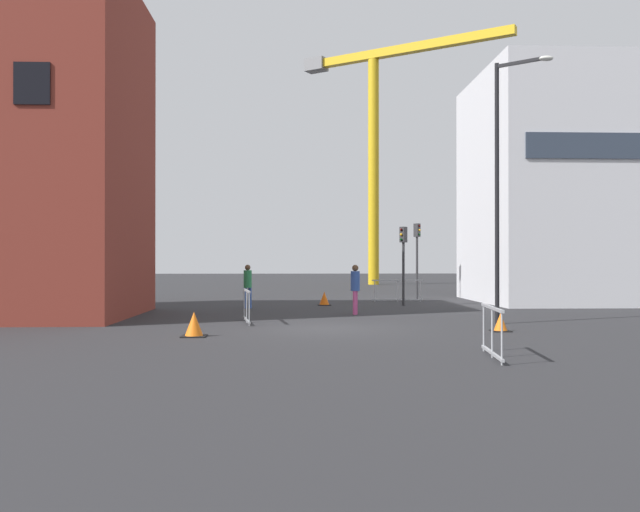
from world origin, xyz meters
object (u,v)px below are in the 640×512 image
construction_crane (379,122)px  streetlamp_tall (503,172)px  traffic_light_verge (403,252)px  traffic_light_near (417,248)px  traffic_cone_orange (324,299)px  traffic_cone_striped (194,325)px  pedestrian_waiting (355,285)px  pedestrian_walking (248,283)px  traffic_cone_by_barrier (501,323)px

construction_crane → streetlamp_tall: bearing=-90.7°
streetlamp_tall → traffic_light_verge: streetlamp_tall is taller
traffic_light_near → traffic_cone_orange: bearing=-137.6°
streetlamp_tall → traffic_cone_orange: (-5.29, 9.18, -4.58)m
traffic_cone_striped → traffic_cone_orange: bearing=71.7°
pedestrian_waiting → traffic_cone_orange: (-0.93, 5.17, -0.81)m
construction_crane → pedestrian_walking: construction_crane is taller
construction_crane → traffic_cone_orange: size_ratio=32.11×
pedestrian_waiting → streetlamp_tall: bearing=-42.6°
traffic_light_near → pedestrian_waiting: 10.78m
construction_crane → traffic_light_verge: 27.84m
traffic_light_near → traffic_cone_orange: size_ratio=6.46×
traffic_light_verge → traffic_cone_striped: traffic_light_verge is taller
pedestrian_walking → construction_crane: bearing=71.5°
streetlamp_tall → traffic_cone_orange: 11.54m
traffic_light_verge → pedestrian_waiting: 5.54m
traffic_light_verge → traffic_cone_by_barrier: 11.11m
traffic_light_verge → traffic_light_near: 5.34m
traffic_cone_orange → traffic_light_near: bearing=42.4°
traffic_light_verge → traffic_light_near: bearing=72.9°
traffic_light_near → traffic_cone_striped: traffic_light_near is taller
streetlamp_tall → pedestrian_walking: 11.92m
traffic_light_verge → pedestrian_waiting: bearing=-118.8°
streetlamp_tall → traffic_cone_by_barrier: 5.14m
traffic_cone_striped → traffic_cone_by_barrier: 8.65m
pedestrian_waiting → traffic_cone_by_barrier: (3.61, -6.13, -0.85)m
pedestrian_waiting → traffic_cone_orange: bearing=100.2°
traffic_cone_striped → pedestrian_walking: bearing=86.0°
construction_crane → traffic_cone_striped: size_ratio=29.59×
traffic_cone_by_barrier → traffic_light_near: bearing=88.0°
pedestrian_walking → traffic_cone_by_barrier: bearing=-50.2°
traffic_light_verge → streetlamp_tall: bearing=-78.6°
traffic_light_verge → traffic_cone_by_barrier: traffic_light_verge is taller
traffic_light_near → traffic_light_verge: bearing=-107.1°
traffic_light_verge → pedestrian_walking: traffic_light_verge is taller
streetlamp_tall → pedestrian_walking: bearing=139.7°
traffic_cone_by_barrier → traffic_cone_orange: (-4.54, 11.30, 0.04)m
traffic_light_verge → traffic_cone_by_barrier: (1.02, -10.85, -2.15)m
traffic_light_near → traffic_cone_by_barrier: size_ratio=7.43×
traffic_cone_striped → traffic_light_near: bearing=61.6°
construction_crane → pedestrian_walking: 30.93m
streetlamp_tall → traffic_light_verge: 9.24m
streetlamp_tall → traffic_light_near: 14.00m
pedestrian_waiting → traffic_cone_by_barrier: size_ratio=3.50×
traffic_light_verge → traffic_cone_orange: traffic_light_verge is taller
pedestrian_walking → traffic_cone_by_barrier: size_ratio=3.47×
streetlamp_tall → construction_crane: bearing=89.3°
streetlamp_tall → traffic_cone_orange: size_ratio=13.67×
traffic_cone_by_barrier → traffic_cone_striped: bearing=-173.6°
traffic_light_verge → traffic_cone_striped: bearing=-122.7°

